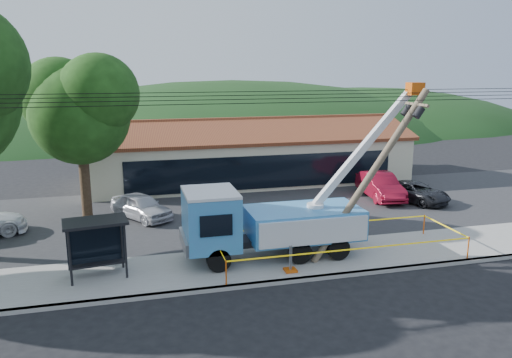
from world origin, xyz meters
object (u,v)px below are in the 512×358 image
Objects in this scene: car_dark at (415,203)px; bus_shelter at (96,234)px; utility_truck at (268,221)px; leaning_pole at (376,167)px; car_red at (379,199)px; car_silver at (142,220)px.

bus_shelter is at bearing 179.58° from car_dark.
bus_shelter is at bearing -178.20° from utility_truck.
utility_truck reaches higher than car_dark.
utility_truck is 5.09m from leaning_pole.
car_red is at bearing 59.87° from leaning_pole.
utility_truck reaches higher than car_red.
bus_shelter is at bearing 175.67° from leaning_pole.
bus_shelter is at bearing -138.54° from car_silver.
car_silver is at bearing 125.42° from utility_truck.
car_silver is 14.75m from car_red.
utility_truck is at bearing -88.63° from car_silver.
car_silver is at bearing 157.10° from car_dark.
car_dark is (11.31, 6.61, -1.77)m from utility_truck.
car_dark is (1.70, -1.30, 0.00)m from car_red.
car_dark is at bearing 13.03° from bus_shelter.
leaning_pole is at bearing -75.12° from car_silver.
utility_truck is 13.22m from car_dark.
car_red is 2.14m from car_dark.
car_silver is (1.92, 7.42, -1.83)m from bus_shelter.
bus_shelter is 18.62m from car_red.
bus_shelter is 0.53× the size of car_red.
car_red is (16.65, 8.13, -1.83)m from bus_shelter.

